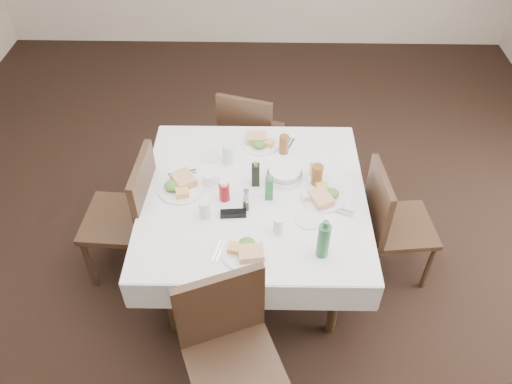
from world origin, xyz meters
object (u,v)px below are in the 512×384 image
bread_basket (285,174)px  ketchup_bottle (224,191)px  chair_east (390,219)px  water_w (205,209)px  chair_north (249,134)px  dining_table (254,201)px  oil_cruet_dark (256,174)px  green_bottle (324,240)px  coffee_mug (209,180)px  chair_south (229,345)px  water_e (315,167)px  oil_cruet_green (269,187)px  water_s (278,226)px  chair_west (132,211)px  water_n (228,154)px

bread_basket → ketchup_bottle: ketchup_bottle is taller
chair_east → water_w: size_ratio=7.50×
chair_north → bread_basket: chair_north is taller
bread_basket → dining_table: bearing=-143.7°
ketchup_bottle → chair_north: bearing=83.1°
oil_cruet_dark → green_bottle: green_bottle is taller
bread_basket → coffee_mug: (-0.49, -0.08, 0.00)m
water_w → chair_north: bearing=78.7°
chair_south → water_w: bearing=103.5°
water_e → oil_cruet_green: bearing=-142.8°
water_w → oil_cruet_green: 0.42m
water_s → chair_east: bearing=24.3°
oil_cruet_dark → ketchup_bottle: bearing=-143.7°
chair_west → oil_cruet_dark: 0.87m
dining_table → water_w: bearing=-143.9°
bread_basket → green_bottle: bearing=-72.7°
chair_east → chair_north: bearing=136.6°
chair_east → water_w: (-1.19, -0.22, 0.30)m
chair_east → chair_west: (-1.72, -0.01, 0.05)m
water_n → water_e: size_ratio=1.15×
water_n → coffee_mug: bearing=-115.8°
chair_north → water_s: bearing=-80.4°
water_n → coffee_mug: (-0.11, -0.23, -0.03)m
dining_table → water_w: (-0.29, -0.21, 0.14)m
dining_table → coffee_mug: (-0.29, 0.07, 0.11)m
water_w → oil_cruet_green: bearing=23.8°
green_bottle → bread_basket: bearing=107.3°
green_bottle → ketchup_bottle: bearing=143.3°
chair_south → oil_cruet_green: (0.21, 0.91, 0.28)m
water_w → coffee_mug: bearing=90.3°
chair_south → chair_east: (1.02, 0.97, -0.05)m
chair_north → chair_west: bearing=-129.2°
dining_table → water_n: 0.38m
water_s → water_e: (0.24, 0.51, 0.01)m
chair_east → oil_cruet_dark: 0.96m
chair_south → ketchup_bottle: bearing=94.6°
oil_cruet_dark → ketchup_bottle: oil_cruet_dark is taller
chair_south → chair_east: size_ratio=1.10×
chair_east → water_n: chair_east is taller
chair_east → coffee_mug: bearing=177.4°
bread_basket → coffee_mug: 0.49m
water_w → oil_cruet_green: oil_cruet_green is taller
bread_basket → coffee_mug: coffee_mug is taller
water_e → chair_west: bearing=-171.6°
chair_east → water_e: bearing=161.6°
bread_basket → coffee_mug: size_ratio=1.78×
oil_cruet_green → ketchup_bottle: size_ratio=1.43×
chair_north → green_bottle: green_bottle is taller
chair_north → ketchup_bottle: size_ratio=6.42×
chair_west → coffee_mug: 0.58m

